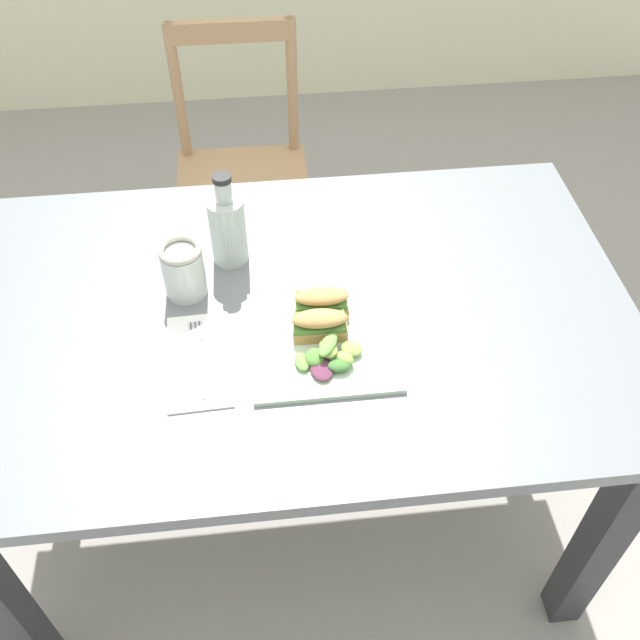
{
  "coord_description": "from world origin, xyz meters",
  "views": [
    {
      "loc": [
        -0.11,
        -1.04,
        1.73
      ],
      "look_at": [
        -0.01,
        -0.13,
        0.76
      ],
      "focal_mm": 39.93,
      "sensor_mm": 36.0,
      "label": 1
    }
  ],
  "objects": [
    {
      "name": "napkin_folded",
      "position": [
        -0.23,
        -0.18,
        0.74
      ],
      "size": [
        0.12,
        0.23,
        0.0
      ],
      "primitive_type": "cube",
      "rotation": [
        0.0,
        0.0,
        0.04
      ],
      "color": "white",
      "rests_on": "dining_table"
    },
    {
      "name": "fork_on_napkin",
      "position": [
        -0.24,
        -0.17,
        0.75
      ],
      "size": [
        0.03,
        0.19,
        0.0
      ],
      "color": "silver",
      "rests_on": "napkin_folded"
    },
    {
      "name": "chair_wooden_far",
      "position": [
        -0.14,
        0.79,
        0.45
      ],
      "size": [
        0.4,
        0.4,
        0.87
      ],
      "color": "tan",
      "rests_on": "ground"
    },
    {
      "name": "sandwich_half_front",
      "position": [
        -0.01,
        -0.15,
        0.78
      ],
      "size": [
        0.1,
        0.06,
        0.06
      ],
      "color": "tan",
      "rests_on": "plate_lunch"
    },
    {
      "name": "bottle_cold_brew",
      "position": [
        -0.17,
        0.09,
        0.81
      ],
      "size": [
        0.07,
        0.07,
        0.21
      ],
      "color": "black",
      "rests_on": "dining_table"
    },
    {
      "name": "salad_mixed_greens",
      "position": [
        -0.0,
        -0.22,
        0.76
      ],
      "size": [
        0.13,
        0.1,
        0.03
      ],
      "color": "#518438",
      "rests_on": "plate_lunch"
    },
    {
      "name": "plate_lunch",
      "position": [
        -0.01,
        -0.17,
        0.74
      ],
      "size": [
        0.27,
        0.27,
        0.01
      ],
      "primitive_type": "cube",
      "color": "beige",
      "rests_on": "dining_table"
    },
    {
      "name": "dining_table",
      "position": [
        -0.06,
        -0.07,
        0.62
      ],
      "size": [
        1.34,
        0.85,
        0.74
      ],
      "color": "slate",
      "rests_on": "ground"
    },
    {
      "name": "sandwich_half_back",
      "position": [
        0.0,
        -0.1,
        0.78
      ],
      "size": [
        0.1,
        0.06,
        0.06
      ],
      "color": "tan",
      "rests_on": "plate_lunch"
    },
    {
      "name": "ground_plane",
      "position": [
        0.0,
        0.0,
        0.0
      ],
      "size": [
        8.29,
        8.29,
        0.0
      ],
      "primitive_type": "plane",
      "color": "gray"
    },
    {
      "name": "mason_jar_iced_tea",
      "position": [
        -0.26,
        -0.0,
        0.79
      ],
      "size": [
        0.08,
        0.08,
        0.12
      ],
      "color": "#995623",
      "rests_on": "dining_table"
    }
  ]
}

